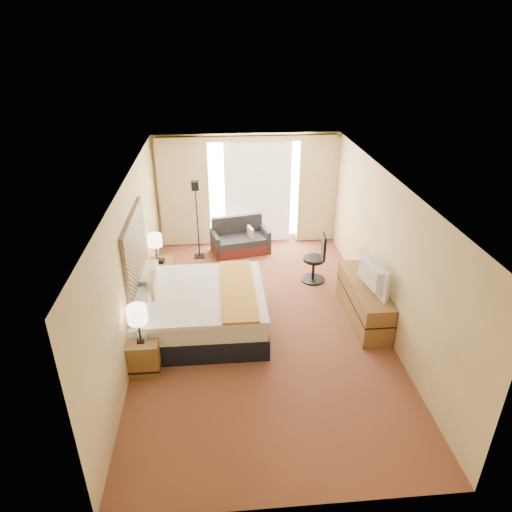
{
  "coord_description": "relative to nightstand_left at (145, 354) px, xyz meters",
  "views": [
    {
      "loc": [
        -0.67,
        -6.68,
        4.72
      ],
      "look_at": [
        -0.05,
        0.4,
        1.12
      ],
      "focal_mm": 32.0,
      "sensor_mm": 36.0,
      "label": 1
    }
  ],
  "objects": [
    {
      "name": "loveseat",
      "position": [
        1.66,
        3.96,
        -0.01
      ],
      "size": [
        1.4,
        0.95,
        0.8
      ],
      "rotation": [
        0.0,
        0.0,
        0.22
      ],
      "color": "#511C17",
      "rests_on": "floor"
    },
    {
      "name": "bed",
      "position": [
        0.81,
        0.98,
        0.11
      ],
      "size": [
        2.19,
        2.0,
        1.06
      ],
      "color": "black",
      "rests_on": "floor"
    },
    {
      "name": "ceiling",
      "position": [
        1.87,
        1.05,
        2.33
      ],
      "size": [
        4.2,
        7.0,
        0.02
      ],
      "primitive_type": "cube",
      "color": "silver",
      "rests_on": "wall_back"
    },
    {
      "name": "floor_lamp",
      "position": [
        0.72,
        3.75,
        0.98
      ],
      "size": [
        0.23,
        0.23,
        1.78
      ],
      "color": "black",
      "rests_on": "floor"
    },
    {
      "name": "desk_chair",
      "position": [
        3.14,
        2.46,
        0.18
      ],
      "size": [
        0.49,
        0.49,
        1.02
      ],
      "rotation": [
        0.0,
        0.0,
        -0.1
      ],
      "color": "black",
      "rests_on": "floor"
    },
    {
      "name": "nightstand_left",
      "position": [
        0.0,
        0.0,
        0.0
      ],
      "size": [
        0.45,
        0.52,
        0.55
      ],
      "primitive_type": "cube",
      "color": "brown",
      "rests_on": "floor"
    },
    {
      "name": "wall_right",
      "position": [
        3.97,
        1.05,
        1.02
      ],
      "size": [
        0.02,
        7.0,
        2.6
      ],
      "primitive_type": "cube",
      "color": "beige",
      "rests_on": "ground"
    },
    {
      "name": "lamp_left",
      "position": [
        -0.02,
        -0.08,
        0.75
      ],
      "size": [
        0.29,
        0.29,
        0.61
      ],
      "color": "black",
      "rests_on": "nightstand_left"
    },
    {
      "name": "lamp_right",
      "position": [
        -0.06,
        2.52,
        0.72
      ],
      "size": [
        0.27,
        0.27,
        0.58
      ],
      "color": "black",
      "rests_on": "nightstand_right"
    },
    {
      "name": "floor",
      "position": [
        1.87,
        1.05,
        -0.28
      ],
      "size": [
        4.2,
        7.0,
        0.02
      ],
      "primitive_type": "cube",
      "color": "maroon",
      "rests_on": "ground"
    },
    {
      "name": "nightstand_right",
      "position": [
        0.0,
        2.5,
        0.0
      ],
      "size": [
        0.45,
        0.52,
        0.55
      ],
      "primitive_type": "cube",
      "color": "brown",
      "rests_on": "floor"
    },
    {
      "name": "television",
      "position": [
        3.65,
        0.85,
        0.7
      ],
      "size": [
        0.28,
        0.98,
        0.56
      ],
      "primitive_type": "imported",
      "rotation": [
        0.0,
        0.0,
        1.73
      ],
      "color": "black",
      "rests_on": "media_dresser"
    },
    {
      "name": "telephone",
      "position": [
        0.01,
        2.47,
        0.31
      ],
      "size": [
        0.2,
        0.17,
        0.07
      ],
      "primitive_type": "cube",
      "rotation": [
        0.0,
        0.0,
        -0.2
      ],
      "color": "black",
      "rests_on": "nightstand_right"
    },
    {
      "name": "curtains",
      "position": [
        1.87,
        4.44,
        1.13
      ],
      "size": [
        4.12,
        0.19,
        2.56
      ],
      "color": "beige",
      "rests_on": "floor"
    },
    {
      "name": "wall_front",
      "position": [
        1.87,
        -2.45,
        1.02
      ],
      "size": [
        4.2,
        0.02,
        2.6
      ],
      "primitive_type": "cube",
      "color": "beige",
      "rests_on": "ground"
    },
    {
      "name": "wall_left",
      "position": [
        -0.23,
        1.05,
        1.02
      ],
      "size": [
        0.02,
        7.0,
        2.6
      ],
      "primitive_type": "cube",
      "color": "beige",
      "rests_on": "ground"
    },
    {
      "name": "window",
      "position": [
        2.12,
        4.52,
        1.04
      ],
      "size": [
        2.3,
        0.02,
        2.3
      ],
      "primitive_type": "cube",
      "color": "white",
      "rests_on": "wall_back"
    },
    {
      "name": "tissue_box",
      "position": [
        -0.01,
        -0.01,
        0.33
      ],
      "size": [
        0.16,
        0.16,
        0.11
      ],
      "primitive_type": "cube",
      "rotation": [
        0.0,
        0.0,
        0.32
      ],
      "color": "#83A7CB",
      "rests_on": "nightstand_left"
    },
    {
      "name": "wall_back",
      "position": [
        1.87,
        4.55,
        1.02
      ],
      "size": [
        4.2,
        0.02,
        2.6
      ],
      "primitive_type": "cube",
      "color": "beige",
      "rests_on": "ground"
    },
    {
      "name": "headboard",
      "position": [
        -0.19,
        1.25,
        1.01
      ],
      "size": [
        0.06,
        1.85,
        1.5
      ],
      "primitive_type": "cube",
      "color": "black",
      "rests_on": "wall_left"
    },
    {
      "name": "media_dresser",
      "position": [
        3.7,
        1.05,
        0.07
      ],
      "size": [
        0.5,
        1.8,
        0.7
      ],
      "primitive_type": "cube",
      "color": "brown",
      "rests_on": "floor"
    }
  ]
}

